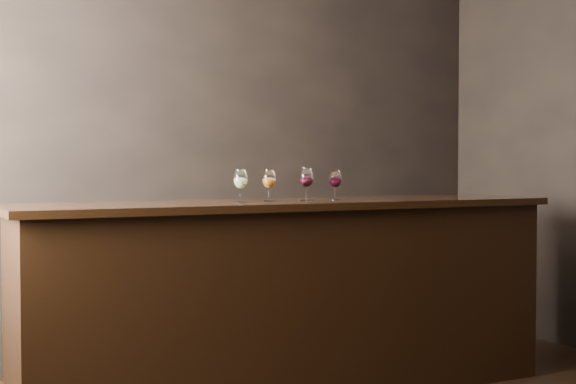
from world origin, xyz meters
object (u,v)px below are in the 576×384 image
glass_white (241,180)px  glass_red_a (307,178)px  glass_red_b (335,179)px  back_bar_shelf (264,287)px  glass_amber (269,180)px  bar_counter (292,301)px

glass_white → glass_red_a: 0.42m
glass_white → glass_red_b: size_ratio=1.04×
glass_white → glass_red_a: bearing=-1.6°
glass_white → back_bar_shelf: bearing=54.6°
glass_amber → glass_red_a: size_ratio=0.95×
bar_counter → glass_white: 0.79m
glass_amber → glass_red_b: 0.42m
glass_white → glass_red_a: (0.42, -0.01, 0.00)m
back_bar_shelf → glass_amber: bearing=-117.7°
bar_counter → glass_red_a: (0.08, -0.04, 0.71)m
bar_counter → glass_red_b: size_ratio=17.45×
back_bar_shelf → glass_amber: glass_amber is taller
glass_red_a → glass_red_b: size_ratio=1.07×
glass_white → glass_amber: bearing=12.2°
back_bar_shelf → glass_white: (-0.70, -0.98, 0.78)m
glass_amber → glass_red_b: glass_amber is taller
glass_red_b → glass_amber: bearing=172.6°
back_bar_shelf → glass_red_a: glass_red_a is taller
back_bar_shelf → glass_red_b: (-0.07, -0.99, 0.78)m
glass_white → glass_red_b: (0.62, -0.01, -0.00)m
back_bar_shelf → glass_red_b: bearing=-94.2°
bar_counter → glass_red_b: (0.28, -0.03, 0.70)m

